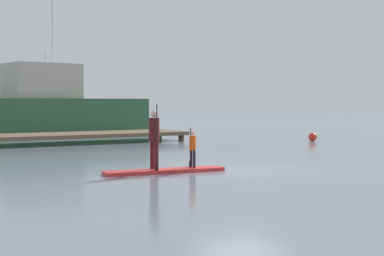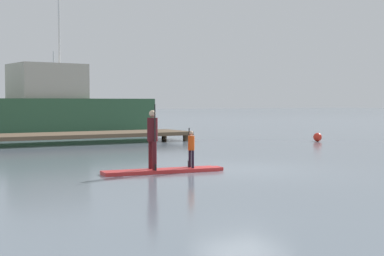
{
  "view_description": "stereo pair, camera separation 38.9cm",
  "coord_description": "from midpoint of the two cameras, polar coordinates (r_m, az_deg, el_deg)",
  "views": [
    {
      "loc": [
        -9.93,
        -13.95,
        2.02
      ],
      "look_at": [
        -0.53,
        2.01,
        1.16
      ],
      "focal_mm": 54.18,
      "sensor_mm": 36.0,
      "label": 1
    },
    {
      "loc": [
        -9.6,
        -14.15,
        2.02
      ],
      "look_at": [
        -0.53,
        2.01,
        1.16
      ],
      "focal_mm": 54.18,
      "sensor_mm": 36.0,
      "label": 2
    }
  ],
  "objects": [
    {
      "name": "ground_plane",
      "position": [
        17.23,
        4.28,
        -4.07
      ],
      "size": [
        240.0,
        240.0,
        0.0
      ],
      "primitive_type": "plane",
      "color": "slate"
    },
    {
      "name": "paddleboard_near",
      "position": [
        16.4,
        -3.34,
        -4.23
      ],
      "size": [
        3.56,
        1.02,
        0.1
      ],
      "color": "red",
      "rests_on": "ground"
    },
    {
      "name": "paddler_adult",
      "position": [
        16.2,
        -4.42,
        -0.75
      ],
      "size": [
        0.33,
        0.52,
        1.83
      ],
      "color": "#4C1419",
      "rests_on": "paddleboard_near"
    },
    {
      "name": "paddler_child_solo",
      "position": [
        16.66,
        -0.62,
        -1.89
      ],
      "size": [
        0.21,
        0.38,
        1.14
      ],
      "color": "black",
      "rests_on": "paddleboard_near"
    },
    {
      "name": "fishing_boat_white_large",
      "position": [
        35.27,
        -14.76,
        1.75
      ],
      "size": [
        12.65,
        5.23,
        10.64
      ],
      "color": "#2D5638",
      "rests_on": "ground"
    },
    {
      "name": "fishing_boat_green_midground",
      "position": [
        49.12,
        -13.98,
        1.23
      ],
      "size": [
        8.89,
        4.43,
        6.08
      ],
      "color": "#9E9384",
      "rests_on": "ground"
    },
    {
      "name": "floating_dock",
      "position": [
        28.48,
        -11.18,
        -0.68
      ],
      "size": [
        10.26,
        3.04,
        0.48
      ],
      "color": "brown",
      "rests_on": "ground"
    },
    {
      "name": "mooring_buoy_near",
      "position": [
        29.7,
        11.42,
        -0.87
      ],
      "size": [
        0.43,
        0.43,
        0.43
      ],
      "primitive_type": "sphere",
      "color": "red",
      "rests_on": "ground"
    }
  ]
}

